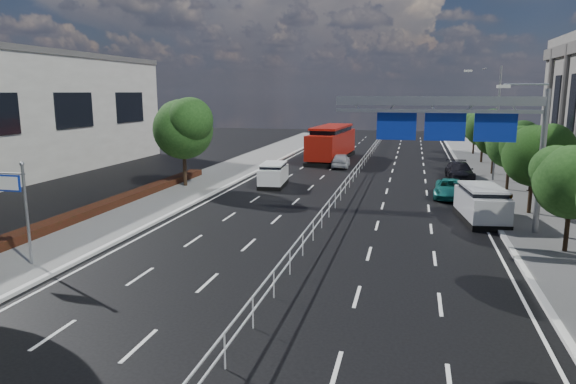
% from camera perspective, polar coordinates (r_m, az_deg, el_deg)
% --- Properties ---
extents(ground, '(160.00, 160.00, 0.00)m').
position_cam_1_polar(ground, '(18.93, -0.94, -10.77)').
color(ground, black).
rests_on(ground, ground).
extents(sidewalk_near, '(5.00, 140.00, 0.14)m').
position_cam_1_polar(sidewalk_near, '(24.33, -28.38, -6.96)').
color(sidewalk_near, slate).
rests_on(sidewalk_near, ground).
extents(kerb_near, '(0.25, 140.00, 0.15)m').
position_cam_1_polar(kerb_near, '(22.77, -23.65, -7.73)').
color(kerb_near, silver).
rests_on(kerb_near, ground).
extents(kerb_far, '(0.25, 140.00, 0.15)m').
position_cam_1_polar(kerb_far, '(18.93, 27.10, -11.82)').
color(kerb_far, silver).
rests_on(kerb_far, ground).
extents(median_fence, '(0.05, 85.00, 1.02)m').
position_cam_1_polar(median_fence, '(40.28, 7.15, 1.66)').
color(median_fence, silver).
rests_on(median_fence, ground).
extents(hedge_near, '(1.00, 36.00, 0.44)m').
position_cam_1_polar(hedge_near, '(29.05, -24.55, -3.26)').
color(hedge_near, black).
rests_on(hedge_near, sidewalk_near).
extents(toilet_sign, '(1.62, 0.18, 4.34)m').
position_cam_1_polar(toilet_sign, '(23.30, -28.02, -0.37)').
color(toilet_sign, gray).
rests_on(toilet_sign, ground).
extents(overhead_gantry, '(10.24, 0.38, 7.45)m').
position_cam_1_polar(overhead_gantry, '(27.19, 18.65, 7.46)').
color(overhead_gantry, gray).
rests_on(overhead_gantry, ground).
extents(streetlight_far, '(2.78, 2.40, 9.00)m').
position_cam_1_polar(streetlight_far, '(43.47, 21.87, 7.86)').
color(streetlight_far, gray).
rests_on(streetlight_far, ground).
extents(near_tree_back, '(4.84, 4.51, 6.69)m').
position_cam_1_polar(near_tree_back, '(38.70, -11.51, 7.24)').
color(near_tree_back, black).
rests_on(near_tree_back, ground).
extents(far_tree_c, '(3.52, 3.28, 4.94)m').
position_cam_1_polar(far_tree_c, '(25.19, 29.16, 1.40)').
color(far_tree_c, black).
rests_on(far_tree_c, ground).
extents(far_tree_d, '(3.85, 3.59, 5.34)m').
position_cam_1_polar(far_tree_d, '(32.38, 25.77, 4.02)').
color(far_tree_d, black).
rests_on(far_tree_d, ground).
extents(far_tree_e, '(3.63, 3.38, 5.13)m').
position_cam_1_polar(far_tree_e, '(39.72, 23.56, 5.11)').
color(far_tree_e, black).
rests_on(far_tree_e, ground).
extents(far_tree_f, '(3.52, 3.28, 5.02)m').
position_cam_1_polar(far_tree_f, '(47.11, 22.04, 5.94)').
color(far_tree_f, black).
rests_on(far_tree_f, ground).
extents(far_tree_g, '(3.96, 3.69, 5.45)m').
position_cam_1_polar(far_tree_g, '(54.50, 20.96, 6.88)').
color(far_tree_g, black).
rests_on(far_tree_g, ground).
extents(far_tree_h, '(3.41, 3.18, 4.91)m').
position_cam_1_polar(far_tree_h, '(61.96, 20.09, 7.05)').
color(far_tree_h, black).
rests_on(far_tree_h, ground).
extents(white_minivan, '(2.11, 4.21, 1.77)m').
position_cam_1_polar(white_minivan, '(38.93, -1.63, 1.93)').
color(white_minivan, black).
rests_on(white_minivan, ground).
extents(red_bus, '(3.65, 12.10, 3.57)m').
position_cam_1_polar(red_bus, '(54.15, 4.87, 5.53)').
color(red_bus, black).
rests_on(red_bus, ground).
extents(near_car_silver, '(1.78, 4.02, 1.34)m').
position_cam_1_polar(near_car_silver, '(48.97, 5.89, 3.53)').
color(near_car_silver, silver).
rests_on(near_car_silver, ground).
extents(near_car_dark, '(2.00, 4.47, 1.42)m').
position_cam_1_polar(near_car_dark, '(67.92, 5.44, 5.66)').
color(near_car_dark, black).
rests_on(near_car_dark, ground).
extents(silver_minivan, '(2.64, 4.99, 1.98)m').
position_cam_1_polar(silver_minivan, '(30.20, 20.70, -1.25)').
color(silver_minivan, black).
rests_on(silver_minivan, ground).
extents(parked_car_teal, '(2.41, 4.59, 1.23)m').
position_cam_1_polar(parked_car_teal, '(36.31, 17.58, 0.35)').
color(parked_car_teal, '#176964').
rests_on(parked_car_teal, ground).
extents(parked_car_dark, '(2.26, 4.92, 1.39)m').
position_cam_1_polar(parked_car_dark, '(44.19, 18.53, 2.23)').
color(parked_car_dark, black).
rests_on(parked_car_dark, ground).
extents(pedestrian_a, '(0.67, 0.55, 1.57)m').
position_cam_1_polar(pedestrian_a, '(30.03, 23.31, -1.61)').
color(pedestrian_a, gray).
rests_on(pedestrian_a, sidewalk_far).
extents(pedestrian_b, '(0.78, 0.62, 1.56)m').
position_cam_1_polar(pedestrian_b, '(40.16, 25.33, 1.23)').
color(pedestrian_b, gray).
rests_on(pedestrian_b, sidewalk_far).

